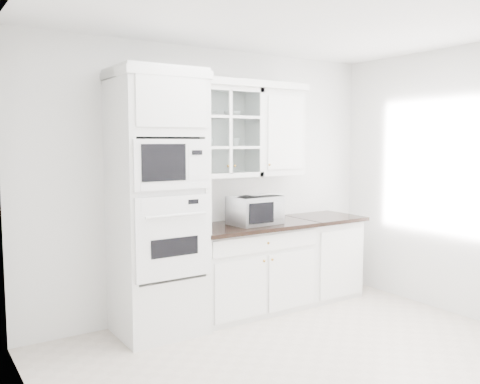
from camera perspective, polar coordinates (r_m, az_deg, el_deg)
ground at (r=4.22m, az=9.49°, el=-18.96°), size 4.00×3.50×0.01m
room_shell at (r=4.16m, az=5.86°, el=5.94°), size 4.00×3.50×2.70m
oven_column at (r=4.65m, az=-9.22°, el=-1.29°), size 0.76×0.68×2.40m
base_cabinet_run at (r=5.31m, az=1.10°, el=-8.44°), size 1.32×0.67×0.92m
extra_base_cabinet at (r=5.91m, az=9.20°, el=-7.03°), size 0.72×0.67×0.92m
upper_cabinet_glass at (r=5.13m, az=-2.07°, el=6.71°), size 0.80×0.33×0.90m
upper_cabinet_solid at (r=5.51m, az=4.00°, el=6.64°), size 0.55×0.33×0.90m
crown_molding at (r=5.08m, az=-2.97°, el=12.20°), size 2.14×0.38×0.07m
countertop_microwave at (r=5.17m, az=1.61°, el=-2.03°), size 0.52×0.44×0.29m
bowl_a at (r=5.04m, az=-4.06°, el=8.85°), size 0.26×0.26×0.05m
bowl_b at (r=5.18m, az=-0.88°, el=8.77°), size 0.21×0.21×0.05m
cup_a at (r=5.06m, az=-3.62°, el=5.65°), size 0.14×0.14×0.09m
cup_b at (r=5.20m, az=-0.51°, el=5.62°), size 0.11×0.11×0.08m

